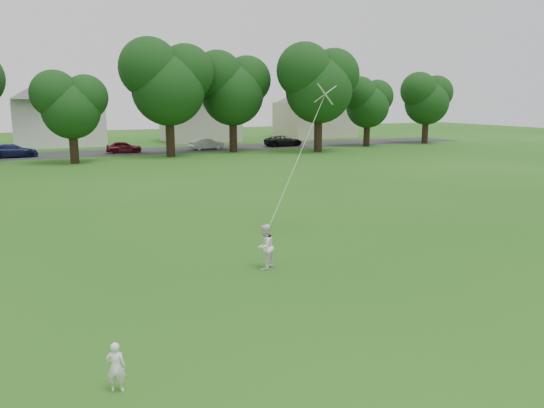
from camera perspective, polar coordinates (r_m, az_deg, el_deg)
name	(u,v)px	position (r m, az deg, el deg)	size (l,w,h in m)	color
ground	(217,327)	(12.42, -5.94, -13.03)	(160.00, 160.00, 0.00)	#1C5212
street	(68,154)	(53.10, -21.10, 5.02)	(90.00, 7.00, 0.01)	#2D2D30
toddler	(116,367)	(10.14, -16.43, -16.45)	(0.34, 0.22, 0.93)	white
older_boy	(265,247)	(16.10, -0.77, -4.61)	(0.67, 0.53, 1.39)	white
kite	(298,158)	(17.81, 2.81, 4.91)	(2.38, 2.09, 6.49)	white
tree_row	(63,81)	(46.92, -21.54, 12.23)	(82.49, 9.54, 10.87)	black
parked_cars	(34,150)	(51.93, -24.22, 5.31)	(56.87, 2.11, 1.21)	black
house_row	(38,101)	(62.75, -23.85, 10.15)	(77.29, 13.65, 10.18)	beige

